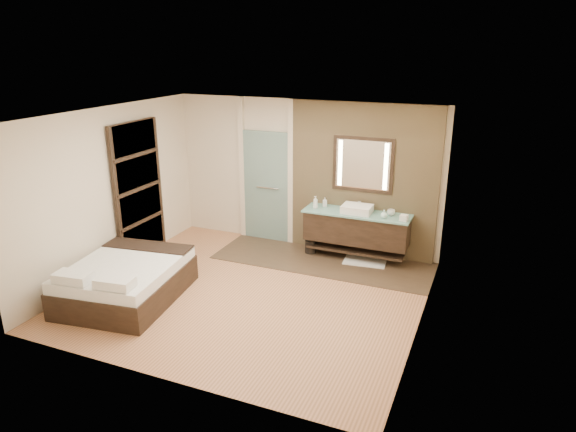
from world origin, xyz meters
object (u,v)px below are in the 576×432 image
at_px(vanity, 356,228).
at_px(mirror_unit, 363,165).
at_px(waste_bin, 311,247).
at_px(bed, 126,280).

height_order(vanity, mirror_unit, mirror_unit).
bearing_deg(waste_bin, bed, -125.81).
height_order(mirror_unit, bed, mirror_unit).
xyz_separation_m(mirror_unit, bed, (-2.75, -2.98, -1.36)).
distance_m(vanity, waste_bin, 0.94).
bearing_deg(vanity, mirror_unit, 90.00).
bearing_deg(bed, vanity, 37.37).
bearing_deg(mirror_unit, bed, -132.65).
bearing_deg(waste_bin, mirror_unit, 20.55).
bearing_deg(mirror_unit, waste_bin, -159.45).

